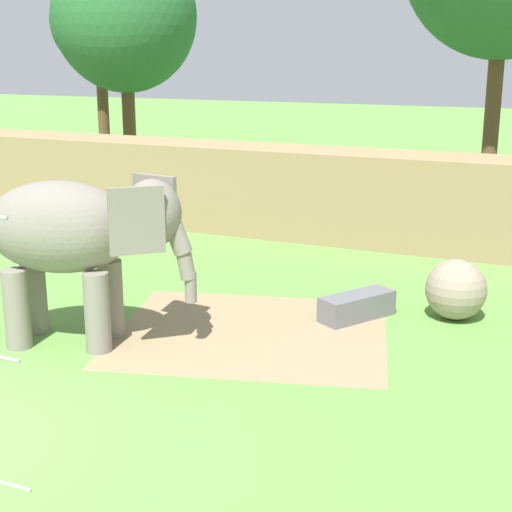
# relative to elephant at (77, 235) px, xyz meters

# --- Properties ---
(dirt_patch) EXTENTS (5.27, 4.85, 0.01)m
(dirt_patch) POSITION_rel_elephant_xyz_m (2.30, 1.47, -1.76)
(dirt_patch) COLOR #937F5B
(dirt_patch) RESTS_ON ground
(embankment_wall) EXTENTS (36.00, 1.80, 2.19)m
(embankment_wall) POSITION_rel_elephant_xyz_m (0.40, 8.29, -0.67)
(embankment_wall) COLOR #997F56
(embankment_wall) RESTS_ON ground
(elephant) EXTENTS (3.47, 2.00, 2.66)m
(elephant) POSITION_rel_elephant_xyz_m (0.00, 0.00, 0.00)
(elephant) COLOR gray
(elephant) RESTS_ON ground
(enrichment_ball) EXTENTS (1.05, 1.05, 1.05)m
(enrichment_ball) POSITION_rel_elephant_xyz_m (5.25, 3.54, -1.23)
(enrichment_ball) COLOR gray
(enrichment_ball) RESTS_ON ground
(feed_trough) EXTENTS (1.15, 1.46, 0.44)m
(feed_trough) POSITION_rel_elephant_xyz_m (3.69, 2.85, -1.54)
(feed_trough) COLOR slate
(feed_trough) RESTS_ON ground
(tree_far_left) EXTENTS (3.71, 3.71, 7.61)m
(tree_far_left) POSITION_rel_elephant_xyz_m (-10.78, 16.14, 3.84)
(tree_far_left) COLOR brown
(tree_far_left) RESTS_ON ground
(tree_left_of_centre) EXTENTS (4.71, 4.71, 8.11)m
(tree_left_of_centre) POSITION_rel_elephant_xyz_m (-7.27, 12.63, 3.85)
(tree_left_of_centre) COLOR brown
(tree_left_of_centre) RESTS_ON ground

